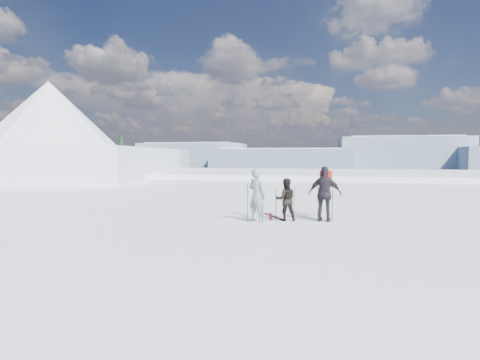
# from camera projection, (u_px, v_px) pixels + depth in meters

# --- Properties ---
(lake_basin) EXTENTS (820.00, 820.00, 71.62)m
(lake_basin) POSITION_uv_depth(u_px,v_px,m) (308.00, 236.00, 40.50)
(lake_basin) COLOR white
(lake_basin) RESTS_ON ground
(far_mountain_range) EXTENTS (770.00, 110.00, 53.00)m
(far_mountain_range) POSITION_uv_depth(u_px,v_px,m) (340.00, 162.00, 449.93)
(far_mountain_range) COLOR slate
(far_mountain_range) RESTS_ON ground
(near_ridge) EXTENTS (31.37, 35.68, 25.62)m
(near_ridge) POSITION_uv_depth(u_px,v_px,m) (83.00, 203.00, 44.94)
(near_ridge) COLOR white
(near_ridge) RESTS_ON ground
(skier_grey) EXTENTS (0.82, 0.74, 1.88)m
(skier_grey) POSITION_uv_depth(u_px,v_px,m) (257.00, 195.00, 13.07)
(skier_grey) COLOR gray
(skier_grey) RESTS_ON ground
(skier_dark) EXTENTS (0.85, 0.73, 1.51)m
(skier_dark) POSITION_uv_depth(u_px,v_px,m) (286.00, 200.00, 13.33)
(skier_dark) COLOR black
(skier_dark) RESTS_ON ground
(skier_pack) EXTENTS (1.19, 0.61, 1.95)m
(skier_pack) POSITION_uv_depth(u_px,v_px,m) (325.00, 194.00, 13.14)
(skier_pack) COLOR black
(skier_pack) RESTS_ON ground
(backpack) EXTENTS (0.44, 0.28, 0.58)m
(backpack) POSITION_uv_depth(u_px,v_px,m) (326.00, 158.00, 13.29)
(backpack) COLOR red
(backpack) RESTS_ON skier_pack
(ski_poles) EXTENTS (2.93, 0.60, 1.34)m
(ski_poles) POSITION_uv_depth(u_px,v_px,m) (289.00, 204.00, 13.12)
(ski_poles) COLOR black
(ski_poles) RESTS_ON ground
(skis_loose) EXTENTS (0.99, 1.70, 0.03)m
(skis_loose) POSITION_uv_depth(u_px,v_px,m) (272.00, 217.00, 14.13)
(skis_loose) COLOR black
(skis_loose) RESTS_ON ground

